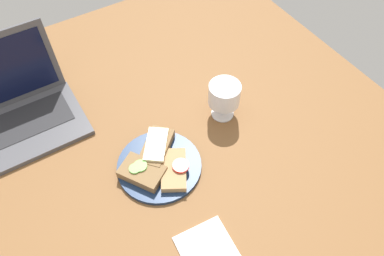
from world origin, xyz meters
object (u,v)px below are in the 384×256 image
Objects in this scene: sandwich_with_tomato at (174,169)px; sandwich_with_cheese at (156,147)px; wine_glass at (224,96)px; sandwich_with_cucumber at (142,172)px; plate at (158,166)px; napkin at (211,256)px; laptop at (15,108)px.

sandwich_with_tomato is 7.85cm from sandwich_with_cheese.
sandwich_with_cheese is at bearing 95.87° from sandwich_with_tomato.
sandwich_with_cucumber is at bearing -167.13° from wine_glass.
sandwich_with_tomato is at bearing -54.03° from plate.
plate is 4.86cm from sandwich_with_cucumber.
plate is 4.95cm from sandwich_with_cheese.
sandwich_with_cucumber is at bearing 154.81° from sandwich_with_tomato.
sandwich_with_tomato is 0.89× the size of napkin.
plate is 1.90× the size of wine_glass.
sandwich_with_cheese reaches higher than plate.
sandwich_with_cheese is 0.41× the size of laptop.
wine_glass reaches higher than sandwich_with_cucumber.
plate is 25.70cm from napkin.
sandwich_with_tomato is at bearing -155.02° from wine_glass.
plate is 1.70× the size of sandwich_with_cucumber.
laptop reaches higher than sandwich_with_tomato.
napkin is (24.32, -59.38, -4.84)cm from laptop.
sandwich_with_cheese is at bearing -47.53° from laptop.
sandwich_with_cucumber is (-6.40, -4.40, -0.29)cm from sandwich_with_cheese.
sandwich_with_cucumber is 0.86× the size of napkin.
plate is at bearing -53.19° from laptop.
sandwich_with_cheese is at bearing 84.62° from napkin.
wine_glass is at bearing 24.98° from sandwich_with_tomato.
sandwich_with_tomato reaches higher than napkin.
napkin is at bearing -81.91° from sandwich_with_cucumber.
napkin is (3.60, -25.34, -2.16)cm from sandwich_with_cucumber.
plate is 25.66cm from wine_glass.
wine_glass is (21.21, 9.88, 5.40)cm from sandwich_with_tomato.
plate is at bearing 88.01° from napkin.
sandwich_with_cheese is 40.24cm from laptop.
sandwich_with_cucumber is 39.93cm from laptop.
wine_glass is 41.02cm from napkin.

